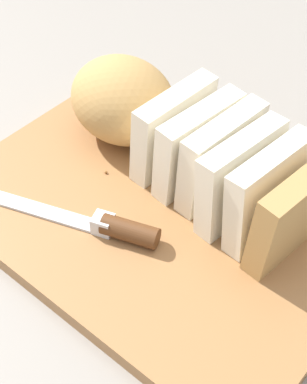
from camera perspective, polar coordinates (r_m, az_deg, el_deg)
The scene contains 7 objects.
ground_plane at distance 0.60m, azimuth -0.00°, elevation -3.20°, with size 3.00×3.00×0.00m, color gray.
cutting_board at distance 0.60m, azimuth -0.00°, elevation -2.63°, with size 0.42×0.28×0.02m, color #9E6B3D.
bread_loaf at distance 0.61m, azimuth 2.09°, elevation 5.90°, with size 0.32×0.13×0.10m.
bread_knife at distance 0.57m, azimuth -5.72°, elevation -3.04°, with size 0.25×0.11×0.02m.
crumb_near_knife at distance 0.63m, azimuth -4.75°, elevation 1.98°, with size 0.00×0.00×0.00m, color #996633.
crumb_near_loaf at distance 0.57m, azimuth -1.42°, elevation -3.71°, with size 0.01×0.01×0.01m, color #996633.
crumb_stray_left at distance 0.61m, azimuth 1.35°, elevation -0.23°, with size 0.00×0.00×0.00m, color #996633.
Camera 1 is at (0.27, -0.30, 0.45)m, focal length 53.80 mm.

